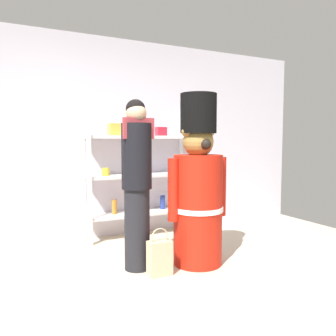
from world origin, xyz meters
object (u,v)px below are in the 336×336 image
at_px(teddy_bear_guard, 198,190).
at_px(shopping_bag, 160,257).
at_px(person_shopper, 137,180).
at_px(merchandise_shelf, 139,172).

height_order(teddy_bear_guard, shopping_bag, teddy_bear_guard).
bearing_deg(person_shopper, merchandise_shelf, 67.65).
bearing_deg(person_shopper, shopping_bag, -62.95).
bearing_deg(person_shopper, teddy_bear_guard, -12.84).
xyz_separation_m(teddy_bear_guard, person_shopper, (-0.61, 0.14, 0.12)).
xyz_separation_m(teddy_bear_guard, shopping_bag, (-0.48, -0.11, -0.59)).
xyz_separation_m(merchandise_shelf, person_shopper, (-0.46, -1.11, 0.03)).
relative_size(person_shopper, shopping_bag, 3.67).
bearing_deg(shopping_bag, merchandise_shelf, 76.45).
bearing_deg(teddy_bear_guard, person_shopper, 167.16).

